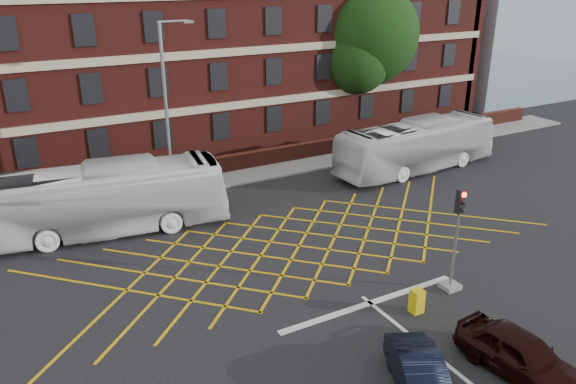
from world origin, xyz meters
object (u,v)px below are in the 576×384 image
deciduous_tree (367,42)px  street_lamp (170,143)px  bus_right (416,146)px  utility_cabinet (417,301)px  car_navy (421,377)px  car_maroon (521,355)px  traffic_light_near (455,249)px  bus_left (97,200)px

deciduous_tree → street_lamp: (-17.85, -7.02, -3.50)m
bus_right → street_lamp: 15.43m
deciduous_tree → utility_cabinet: 26.27m
car_navy → street_lamp: 18.42m
deciduous_tree → street_lamp: deciduous_tree is taller
car_maroon → traffic_light_near: (1.80, 4.88, 1.04)m
traffic_light_near → utility_cabinet: size_ratio=4.56×
deciduous_tree → utility_cabinet: deciduous_tree is taller
bus_right → deciduous_tree: 11.04m
traffic_light_near → car_navy: bearing=-141.8°
bus_left → traffic_light_near: bearing=-128.6°
deciduous_tree → traffic_light_near: deciduous_tree is taller
car_navy → bus_left: bearing=133.6°
traffic_light_near → street_lamp: 15.74m
deciduous_tree → street_lamp: 19.49m
bus_left → deciduous_tree: (22.20, 8.96, 5.17)m
bus_left → car_navy: bus_left is taller
car_maroon → traffic_light_near: bearing=63.7°
bus_left → bus_right: bus_left is taller
car_navy → street_lamp: (-1.69, 18.14, 2.75)m
utility_cabinet → bus_left: bearing=124.8°
bus_left → deciduous_tree: 24.49m
street_lamp → utility_cabinet: street_lamp is taller
car_navy → traffic_light_near: 6.67m
bus_right → utility_cabinet: size_ratio=12.25×
street_lamp → traffic_light_near: bearing=-64.0°
car_maroon → street_lamp: (-5.06, 18.95, 2.65)m
car_maroon → utility_cabinet: bearing=91.2°
bus_right → bus_left: bearing=85.2°
bus_right → car_navy: size_ratio=3.01×
bus_right → utility_cabinet: bus_right is taller
street_lamp → utility_cabinet: bearing=-72.9°
bus_left → bus_right: size_ratio=1.07×
street_lamp → deciduous_tree: bearing=21.5°
bus_right → car_maroon: size_ratio=2.69×
traffic_light_near → utility_cabinet: 2.75m
car_navy → traffic_light_near: bearing=61.4°
car_maroon → street_lamp: street_lamp is taller
street_lamp → utility_cabinet: size_ratio=10.27×
bus_right → deciduous_tree: deciduous_tree is taller
bus_left → car_maroon: 19.47m
car_navy → deciduous_tree: (16.16, 25.15, 6.25)m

